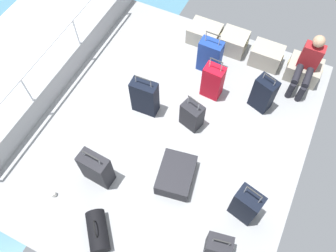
% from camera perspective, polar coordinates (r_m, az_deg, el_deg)
% --- Properties ---
extents(ground_plane, '(4.40, 5.20, 0.06)m').
position_cam_1_polar(ground_plane, '(5.83, 0.46, -0.90)').
color(ground_plane, '#939699').
extents(gunwale_port, '(0.06, 5.20, 0.45)m').
position_cam_1_polar(gunwale_port, '(6.43, -17.42, 7.61)').
color(gunwale_port, '#939699').
rests_on(gunwale_port, ground_plane).
extents(railing_port, '(0.04, 4.20, 1.02)m').
position_cam_1_polar(railing_port, '(6.02, -18.82, 10.80)').
color(railing_port, silver).
rests_on(railing_port, ground_plane).
extents(sea_wake, '(12.00, 12.00, 0.01)m').
position_cam_1_polar(sea_wake, '(7.67, -24.92, 8.30)').
color(sea_wake, teal).
rests_on(sea_wake, ground_plane).
extents(cargo_crate_0, '(0.64, 0.47, 0.35)m').
position_cam_1_polar(cargo_crate_0, '(6.98, 6.12, 15.09)').
color(cargo_crate_0, '#9E9989').
rests_on(cargo_crate_0, ground_plane).
extents(cargo_crate_1, '(0.53, 0.45, 0.38)m').
position_cam_1_polar(cargo_crate_1, '(6.87, 10.89, 13.59)').
color(cargo_crate_1, '#9E9989').
rests_on(cargo_crate_1, ground_plane).
extents(cargo_crate_2, '(0.60, 0.41, 0.39)m').
position_cam_1_polar(cargo_crate_2, '(6.77, 16.10, 11.22)').
color(cargo_crate_2, '#9E9989').
rests_on(cargo_crate_2, ground_plane).
extents(cargo_crate_3, '(0.62, 0.48, 0.36)m').
position_cam_1_polar(cargo_crate_3, '(6.79, 21.69, 8.73)').
color(cargo_crate_3, '#9E9989').
rests_on(cargo_crate_3, ground_plane).
extents(passenger_seated, '(0.34, 0.66, 1.06)m').
position_cam_1_polar(passenger_seated, '(6.41, 22.38, 9.66)').
color(passenger_seated, maroon).
rests_on(passenger_seated, ground_plane).
extents(suitcase_0, '(0.42, 0.34, 0.90)m').
position_cam_1_polar(suitcase_0, '(5.06, 12.92, -12.72)').
color(suitcase_0, black).
rests_on(suitcase_0, ground_plane).
extents(suitcase_1, '(0.36, 0.26, 0.91)m').
position_cam_1_polar(suitcase_1, '(5.99, 7.48, 7.38)').
color(suitcase_1, '#B70C1E').
rests_on(suitcase_1, ground_plane).
extents(suitcase_2, '(0.40, 0.33, 0.72)m').
position_cam_1_polar(suitcase_2, '(5.67, 4.03, 1.83)').
color(suitcase_2, black).
rests_on(suitcase_2, ground_plane).
extents(suitcase_3, '(0.45, 0.25, 0.87)m').
position_cam_1_polar(suitcase_3, '(5.75, -3.90, 4.85)').
color(suitcase_3, black).
rests_on(suitcase_3, ground_plane).
extents(suitcase_4, '(0.47, 0.27, 0.80)m').
position_cam_1_polar(suitcase_4, '(5.25, -11.88, -6.99)').
color(suitcase_4, black).
rests_on(suitcase_4, ground_plane).
extents(suitcase_5, '(0.63, 0.76, 0.28)m').
position_cam_1_polar(suitcase_5, '(5.31, 1.36, -8.17)').
color(suitcase_5, black).
rests_on(suitcase_5, ground_plane).
extents(suitcase_6, '(0.38, 0.29, 0.66)m').
position_cam_1_polar(suitcase_6, '(4.92, 8.37, -19.37)').
color(suitcase_6, black).
rests_on(suitcase_6, ground_plane).
extents(suitcase_7, '(0.42, 0.26, 0.90)m').
position_cam_1_polar(suitcase_7, '(6.37, 7.02, 11.55)').
color(suitcase_7, navy).
rests_on(suitcase_7, ground_plane).
extents(suitcase_8, '(0.41, 0.35, 0.80)m').
position_cam_1_polar(suitcase_8, '(6.02, 15.65, 5.22)').
color(suitcase_8, black).
rests_on(suitcase_8, ground_plane).
extents(duffel_bag, '(0.58, 0.61, 0.41)m').
position_cam_1_polar(duffel_bag, '(5.15, -11.68, -16.87)').
color(duffel_bag, black).
rests_on(duffel_bag, ground_plane).
extents(paper_cup, '(0.08, 0.08, 0.10)m').
position_cam_1_polar(paper_cup, '(5.58, -18.62, -10.72)').
color(paper_cup, white).
rests_on(paper_cup, ground_plane).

